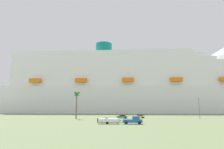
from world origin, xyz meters
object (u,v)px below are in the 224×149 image
palm_tree (77,96)px  parked_car_green_wagon (122,116)px  street_lamp (199,104)px  cruise_ship (146,89)px  pickup_truck (133,120)px  small_boat_on_trailer (111,120)px  parked_car_yellow_taxi (139,116)px

palm_tree → parked_car_green_wagon: size_ratio=2.47×
street_lamp → parked_car_green_wagon: bearing=171.6°
street_lamp → cruise_ship: bearing=97.7°
pickup_truck → small_boat_on_trailer: pickup_truck is taller
parked_car_green_wagon → pickup_truck: bearing=-83.6°
parked_car_yellow_taxi → palm_tree: bearing=-167.6°
street_lamp → parked_car_yellow_taxi: size_ratio=2.04×
cruise_ship → pickup_truck: (-17.47, -95.45, -17.79)m
parked_car_green_wagon → small_boat_on_trailer: bearing=-98.0°
small_boat_on_trailer → parked_car_green_wagon: bearing=82.0°
street_lamp → parked_car_green_wagon: street_lamp is taller
cruise_ship → pickup_truck: 98.65m
pickup_truck → small_boat_on_trailer: (-6.45, 0.21, -0.08)m
palm_tree → parked_car_green_wagon: palm_tree is taller
cruise_ship → palm_tree: cruise_ship is taller
cruise_ship → small_boat_on_trailer: size_ratio=35.68×
small_boat_on_trailer → street_lamp: 40.17m
cruise_ship → palm_tree: size_ratio=25.74×
pickup_truck → small_boat_on_trailer: bearing=178.1°
small_boat_on_trailer → street_lamp: bearing=31.7°
pickup_truck → parked_car_green_wagon: pickup_truck is taller
small_boat_on_trailer → street_lamp: street_lamp is taller
street_lamp → parked_car_green_wagon: (-30.36, 4.49, -4.99)m
palm_tree → street_lamp: palm_tree is taller
cruise_ship → small_boat_on_trailer: cruise_ship is taller
cruise_ship → parked_car_yellow_taxi: (-12.80, -67.22, -18.00)m
palm_tree → pickup_truck: bearing=-46.1°
small_boat_on_trailer → street_lamp: (33.93, 20.95, 4.86)m
small_boat_on_trailer → parked_car_green_wagon: 25.68m
cruise_ship → palm_tree: 83.36m
street_lamp → parked_car_yellow_taxi: bearing=162.8°
small_boat_on_trailer → palm_tree: palm_tree is taller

